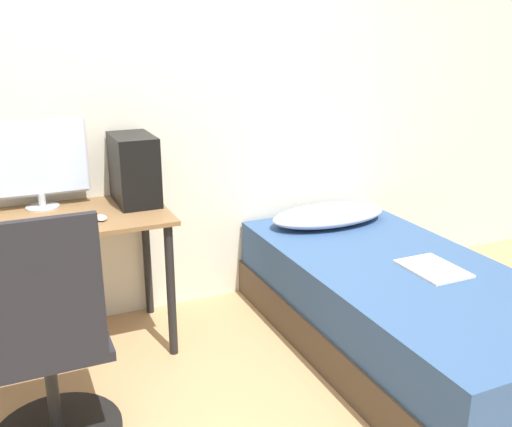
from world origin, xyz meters
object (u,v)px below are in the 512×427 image
object	(u,v)px
bed	(399,308)
pc_tower	(134,169)
office_chair	(50,362)
monitor	(37,162)
keyboard	(42,225)

from	to	relation	value
bed	pc_tower	size ratio (longest dim) A/B	5.47
office_chair	monitor	distance (m)	1.10
office_chair	bed	world-z (taller)	office_chair
pc_tower	monitor	bearing A→B (deg)	168.44
monitor	office_chair	bearing A→B (deg)	-95.24
office_chair	keyboard	world-z (taller)	office_chair
bed	monitor	distance (m)	1.97
office_chair	monitor	size ratio (longest dim) A/B	2.02
monitor	keyboard	size ratio (longest dim) A/B	1.16
bed	keyboard	bearing A→B (deg)	161.03
monitor	pc_tower	xyz separation A→B (m)	(0.46, -0.09, -0.06)
bed	monitor	size ratio (longest dim) A/B	3.94
keyboard	pc_tower	distance (m)	0.56
pc_tower	keyboard	bearing A→B (deg)	-155.23
bed	pc_tower	distance (m)	1.54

